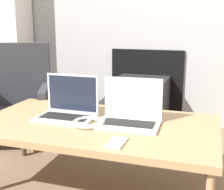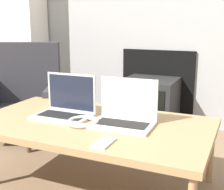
# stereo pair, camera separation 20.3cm
# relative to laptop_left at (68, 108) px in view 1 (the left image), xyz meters

# --- Properties ---
(table) EXTENTS (1.36, 0.76, 0.40)m
(table) POSITION_rel_laptop_left_xyz_m (0.19, -0.04, -0.09)
(table) COLOR #9E7A51
(table) RESTS_ON ground_plane
(laptop_left) EXTENTS (0.34, 0.23, 0.25)m
(laptop_left) POSITION_rel_laptop_left_xyz_m (0.00, 0.00, 0.00)
(laptop_left) COLOR #B2B2B7
(laptop_left) RESTS_ON table
(laptop_right) EXTENTS (0.35, 0.24, 0.25)m
(laptop_right) POSITION_rel_laptop_left_xyz_m (0.38, -0.00, 0.00)
(laptop_right) COLOR silver
(laptop_right) RESTS_ON table
(headphones) EXTENTS (0.18, 0.18, 0.03)m
(headphones) POSITION_rel_laptop_left_xyz_m (0.17, -0.10, -0.04)
(headphones) COLOR beige
(headphones) RESTS_ON table
(phone) EXTENTS (0.07, 0.14, 0.01)m
(phone) POSITION_rel_laptop_left_xyz_m (0.40, -0.31, -0.05)
(phone) COLOR silver
(phone) RESTS_ON table
(tv) EXTENTS (0.46, 0.44, 0.47)m
(tv) POSITION_rel_laptop_left_xyz_m (0.21, 1.06, -0.23)
(tv) COLOR black
(tv) RESTS_ON ground_plane
(armchair) EXTENTS (0.76, 0.76, 0.79)m
(armchair) POSITION_rel_laptop_left_xyz_m (-0.76, 0.54, -0.09)
(armchair) COLOR #2D2D33
(armchair) RESTS_ON ground_plane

